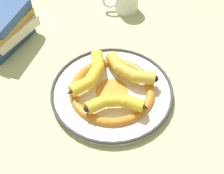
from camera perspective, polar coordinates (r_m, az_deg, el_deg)
The scene contains 7 objects.
ground_plane at distance 0.95m, azimuth -0.30°, elevation -3.38°, with size 2.80×2.80×0.00m, color #B2C693.
decorative_bowl at distance 0.97m, azimuth 0.00°, elevation -0.81°, with size 0.38×0.38×0.03m.
banana_a at distance 0.89m, azimuth 0.79°, elevation -2.88°, with size 0.12×0.17×0.04m.
banana_b at distance 0.96m, azimuth -3.92°, elevation 2.28°, with size 0.21×0.08×0.04m.
banana_c at distance 0.97m, azimuth 2.88°, elevation 3.13°, with size 0.08×0.20×0.04m.
book_stack at distance 1.17m, azimuth -19.48°, elevation 10.61°, with size 0.23×0.20×0.14m.
coffee_mug at distance 1.27m, azimuth 2.57°, elevation 15.65°, with size 0.11×0.13×0.09m.
Camera 1 is at (0.48, 0.31, 0.76)m, focal length 50.00 mm.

